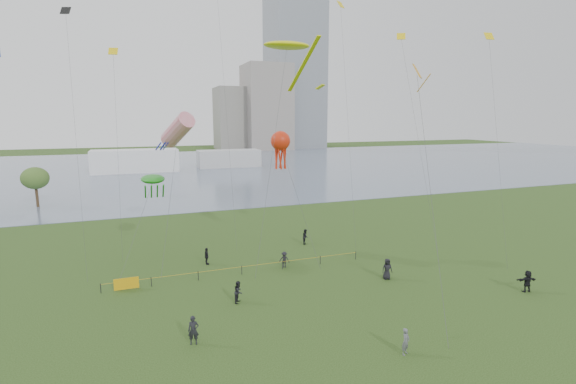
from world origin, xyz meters
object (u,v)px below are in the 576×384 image
object	(u,v)px
kite_octopus	(280,142)
kite_stingray	(287,46)
kite_flyer	(406,341)
fence	(174,277)

from	to	relation	value
kite_octopus	kite_stingray	bearing A→B (deg)	-23.40
kite_flyer	kite_octopus	xyz separation A→B (m)	(-0.67, 21.15, 11.07)
kite_flyer	kite_stingray	xyz separation A→B (m)	(-0.11, 20.64, 20.44)
kite_octopus	kite_flyer	bearing A→B (deg)	-69.39
kite_flyer	kite_octopus	size ratio (longest dim) A/B	0.13
kite_flyer	fence	bearing A→B (deg)	97.95
fence	kite_flyer	bearing A→B (deg)	-53.18
fence	kite_octopus	world-z (taller)	kite_octopus
fence	kite_stingray	size ratio (longest dim) A/B	1.11
fence	kite_flyer	xyz separation A→B (m)	(12.30, -16.43, 0.29)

